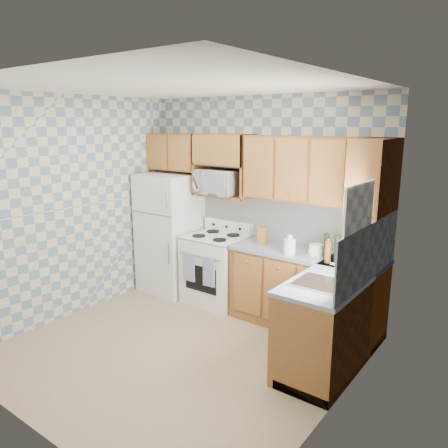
{
  "coord_description": "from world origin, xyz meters",
  "views": [
    {
      "loc": [
        2.92,
        -3.1,
        2.37
      ],
      "look_at": [
        0.05,
        0.75,
        1.25
      ],
      "focal_mm": 35.0,
      "sensor_mm": 36.0,
      "label": 1
    }
  ],
  "objects_px": {
    "microwave": "(219,182)",
    "electric_kettle": "(290,247)",
    "stove_body": "(216,270)",
    "refrigerator": "(170,233)"
  },
  "relations": [
    {
      "from": "refrigerator",
      "to": "stove_body",
      "type": "distance_m",
      "value": 0.89
    },
    {
      "from": "stove_body",
      "to": "microwave",
      "type": "height_order",
      "value": "microwave"
    },
    {
      "from": "microwave",
      "to": "electric_kettle",
      "type": "relative_size",
      "value": 3.35
    },
    {
      "from": "refrigerator",
      "to": "stove_body",
      "type": "xyz_separation_m",
      "value": [
        0.8,
        0.03,
        -0.39
      ]
    },
    {
      "from": "stove_body",
      "to": "microwave",
      "type": "relative_size",
      "value": 1.55
    },
    {
      "from": "stove_body",
      "to": "electric_kettle",
      "type": "distance_m",
      "value": 1.29
    },
    {
      "from": "microwave",
      "to": "stove_body",
      "type": "bearing_deg",
      "value": -68.44
    },
    {
      "from": "microwave",
      "to": "electric_kettle",
      "type": "distance_m",
      "value": 1.37
    },
    {
      "from": "refrigerator",
      "to": "microwave",
      "type": "xyz_separation_m",
      "value": [
        0.76,
        0.15,
        0.77
      ]
    },
    {
      "from": "stove_body",
      "to": "electric_kettle",
      "type": "bearing_deg",
      "value": -7.16
    }
  ]
}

